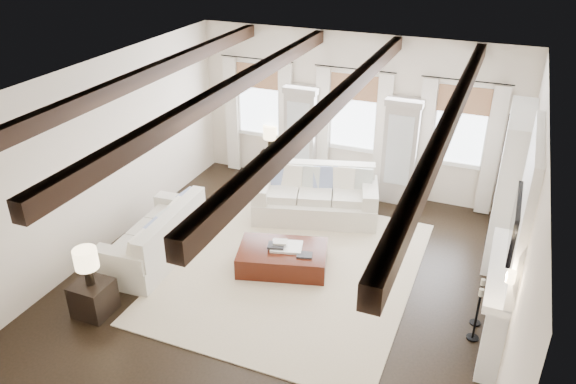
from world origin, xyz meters
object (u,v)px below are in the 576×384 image
at_px(sofa_back, 316,197).
at_px(side_table_front, 94,298).
at_px(sofa_left, 158,238).
at_px(side_table_back, 271,162).
at_px(ottoman, 283,258).

relative_size(sofa_back, side_table_front, 4.86).
height_order(sofa_left, side_table_back, sofa_left).
relative_size(sofa_back, sofa_left, 1.14).
bearing_deg(side_table_back, ottoman, -63.23).
xyz_separation_m(sofa_left, side_table_back, (0.41, 3.75, -0.09)).
distance_m(sofa_left, side_table_back, 3.78).
xyz_separation_m(ottoman, side_table_front, (-2.10, -2.06, 0.07)).
xyz_separation_m(ottoman, side_table_back, (-1.65, 3.27, 0.09)).
xyz_separation_m(side_table_front, side_table_back, (0.45, 5.33, 0.02)).
bearing_deg(sofa_back, ottoman, -86.98).
distance_m(sofa_back, side_table_back, 2.11).
relative_size(sofa_back, ottoman, 1.75).
relative_size(sofa_left, side_table_back, 3.94).
relative_size(ottoman, side_table_front, 2.78).
bearing_deg(side_table_front, sofa_left, 88.42).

